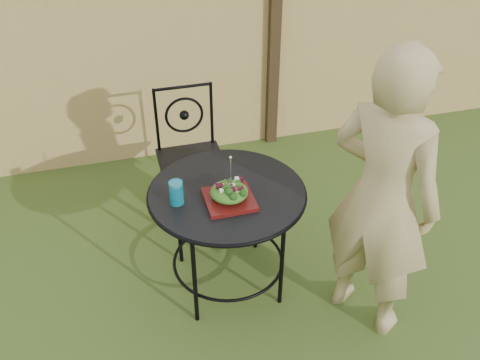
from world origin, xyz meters
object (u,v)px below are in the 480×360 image
at_px(diner, 382,199).
at_px(salad_plate, 229,199).
at_px(patio_table, 227,210).
at_px(patio_chair, 190,152).

xyz_separation_m(diner, salad_plate, (-0.73, 0.36, -0.12)).
distance_m(diner, salad_plate, 0.82).
bearing_deg(diner, patio_table, 24.11).
bearing_deg(patio_chair, diner, -58.14).
bearing_deg(diner, salad_plate, 30.19).
distance_m(patio_table, diner, 0.90).
distance_m(patio_chair, diner, 1.54).
bearing_deg(diner, patio_chair, -1.69).
relative_size(diner, salad_plate, 6.35).
height_order(diner, salad_plate, diner).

